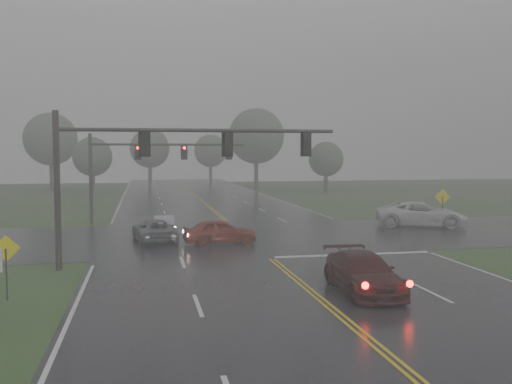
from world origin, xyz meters
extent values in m
plane|color=#2F471E|center=(0.00, 0.00, 0.00)|extent=(180.00, 180.00, 0.00)
cube|color=black|center=(0.00, 20.00, 0.00)|extent=(18.00, 160.00, 0.02)
cube|color=black|center=(0.00, 22.00, 0.00)|extent=(120.00, 14.00, 0.02)
cube|color=silver|center=(4.50, 14.40, 0.00)|extent=(8.50, 0.50, 0.01)
imported|color=#340A09|center=(1.96, 6.71, 0.00)|extent=(2.26, 5.21, 1.49)
imported|color=maroon|center=(-1.94, 19.32, 0.00)|extent=(4.48, 2.17, 1.47)
imported|color=#A1A3A8|center=(-5.01, 24.29, 0.00)|extent=(1.45, 3.79, 1.23)
imported|color=#515458|center=(-5.72, 20.97, 0.00)|extent=(2.89, 5.14, 1.36)
imported|color=silver|center=(13.49, 24.27, 0.00)|extent=(7.13, 5.01, 1.81)
cylinder|color=black|center=(-10.20, 13.35, 3.66)|extent=(0.28, 0.28, 7.32)
cylinder|color=black|center=(-10.20, 13.35, 6.51)|extent=(0.18, 0.18, 0.81)
cylinder|color=black|center=(-3.64, 13.35, 6.46)|extent=(13.12, 0.18, 0.18)
cube|color=black|center=(-6.26, 13.35, 5.85)|extent=(0.35, 0.28, 1.07)
cube|color=black|center=(-6.26, 13.51, 5.85)|extent=(0.56, 0.03, 1.27)
cube|color=black|center=(-2.33, 13.35, 5.85)|extent=(0.35, 0.28, 1.07)
cube|color=black|center=(-2.33, 13.51, 5.85)|extent=(0.56, 0.03, 1.27)
cube|color=black|center=(1.61, 13.35, 5.85)|extent=(0.35, 0.28, 1.07)
cube|color=black|center=(1.61, 13.51, 5.85)|extent=(0.56, 0.03, 1.27)
cylinder|color=black|center=(-10.20, 30.37, 3.41)|extent=(0.27, 0.27, 6.82)
cylinder|color=black|center=(-10.20, 30.37, 6.06)|extent=(0.17, 0.17, 0.76)
cylinder|color=black|center=(-4.38, 30.37, 6.01)|extent=(11.64, 0.17, 0.17)
cube|color=black|center=(-6.71, 30.37, 5.45)|extent=(0.32, 0.27, 0.99)
cube|color=black|center=(-6.71, 30.52, 5.45)|extent=(0.52, 0.03, 1.18)
cylinder|color=#FF0C05|center=(-6.71, 30.21, 5.76)|extent=(0.21, 0.06, 0.21)
cube|color=black|center=(-3.22, 30.37, 5.45)|extent=(0.32, 0.27, 0.99)
cube|color=black|center=(-3.22, 30.52, 5.45)|extent=(0.52, 0.03, 1.18)
cylinder|color=#FF0C05|center=(-3.22, 30.21, 5.76)|extent=(0.21, 0.06, 0.21)
cube|color=black|center=(0.27, 30.37, 5.45)|extent=(0.32, 0.27, 0.99)
cube|color=black|center=(0.27, 30.52, 5.45)|extent=(0.52, 0.03, 1.18)
cylinder|color=#FF0C05|center=(0.27, 30.21, 5.76)|extent=(0.21, 0.06, 0.21)
cylinder|color=black|center=(-11.30, 8.13, 0.96)|extent=(0.06, 0.06, 1.91)
cube|color=yellow|center=(-11.30, 8.16, 1.91)|extent=(0.98, 0.27, 1.00)
cylinder|color=black|center=(14.83, 23.70, 1.11)|extent=(0.07, 0.07, 2.21)
cube|color=yellow|center=(14.83, 23.73, 2.21)|extent=(1.16, 0.21, 1.16)
cylinder|color=#362A23|center=(-12.70, 61.70, 1.41)|extent=(0.54, 0.54, 2.81)
sphere|color=#31462F|center=(-12.70, 61.70, 4.85)|extent=(5.00, 5.00, 5.00)
cylinder|color=#362A23|center=(9.69, 66.98, 2.25)|extent=(0.62, 0.62, 4.50)
sphere|color=#31462F|center=(9.69, 66.98, 7.75)|extent=(8.01, 8.01, 8.01)
cylinder|color=#362A23|center=(-5.29, 78.31, 1.75)|extent=(0.59, 0.59, 3.50)
sphere|color=#31462F|center=(-5.29, 78.31, 6.03)|extent=(6.23, 6.23, 6.23)
cylinder|color=#362A23|center=(17.61, 58.98, 1.31)|extent=(0.55, 0.55, 2.62)
sphere|color=#31462F|center=(17.61, 58.98, 4.50)|extent=(4.65, 4.65, 4.65)
cylinder|color=#362A23|center=(-19.30, 72.02, 2.12)|extent=(0.51, 0.51, 4.24)
sphere|color=#31462F|center=(-19.30, 72.02, 7.30)|extent=(7.54, 7.54, 7.54)
cylinder|color=#362A23|center=(5.50, 87.92, 1.65)|extent=(0.54, 0.54, 3.30)
sphere|color=#31462F|center=(5.50, 87.92, 5.68)|extent=(5.86, 5.86, 5.86)
camera|label=1|loc=(-6.33, -13.82, 5.42)|focal=40.00mm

